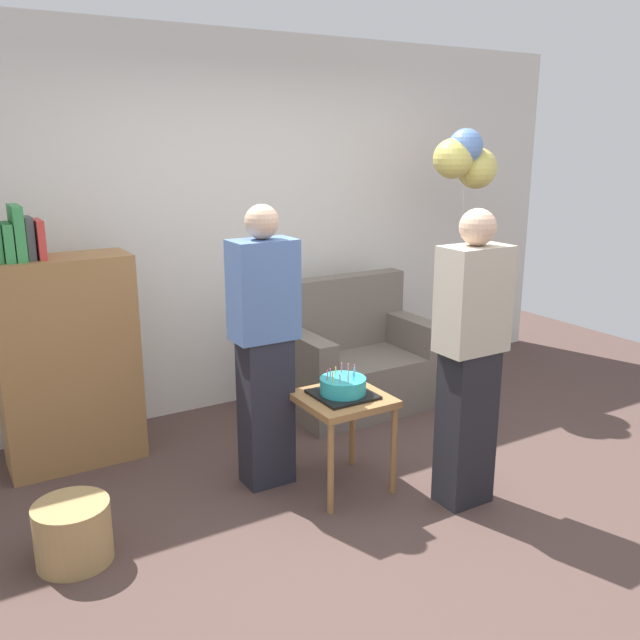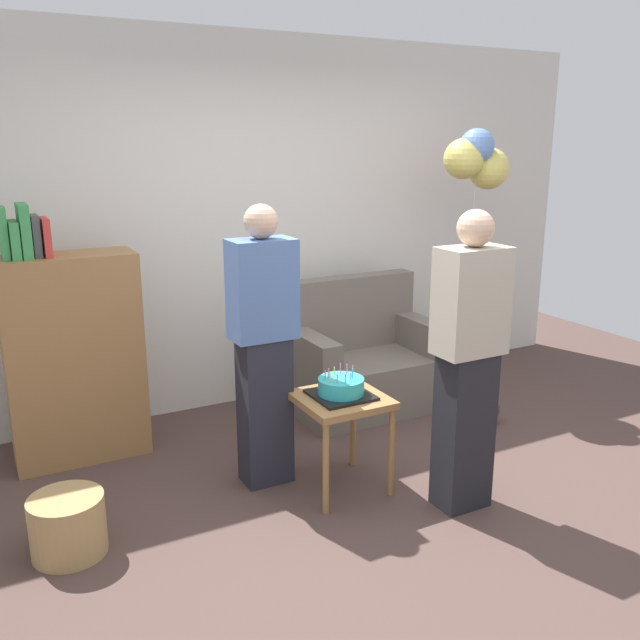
% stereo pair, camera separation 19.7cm
% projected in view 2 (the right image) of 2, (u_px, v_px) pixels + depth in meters
% --- Properties ---
extents(ground_plane, '(8.00, 8.00, 0.00)m').
position_uv_depth(ground_plane, '(398.00, 518.00, 3.66)').
color(ground_plane, '#4C3833').
extents(wall_back, '(6.00, 0.10, 2.70)m').
position_uv_depth(wall_back, '(247.00, 224.00, 5.05)').
color(wall_back, silver).
rests_on(wall_back, ground_plane).
extents(couch, '(1.10, 0.70, 0.96)m').
position_uv_depth(couch, '(361.00, 362.00, 5.12)').
color(couch, '#6B6056').
rests_on(couch, ground_plane).
extents(bookshelf, '(0.80, 0.36, 1.61)m').
position_uv_depth(bookshelf, '(73.00, 355.00, 4.21)').
color(bookshelf, olive).
rests_on(bookshelf, ground_plane).
extents(side_table, '(0.48, 0.48, 0.56)m').
position_uv_depth(side_table, '(341.00, 410.00, 3.86)').
color(side_table, olive).
rests_on(side_table, ground_plane).
extents(birthday_cake, '(0.32, 0.32, 0.17)m').
position_uv_depth(birthday_cake, '(341.00, 388.00, 3.82)').
color(birthday_cake, black).
rests_on(birthday_cake, side_table).
extents(person_blowing_candles, '(0.36, 0.22, 1.63)m').
position_uv_depth(person_blowing_candles, '(264.00, 346.00, 3.85)').
color(person_blowing_candles, '#23232D').
rests_on(person_blowing_candles, ground_plane).
extents(person_holding_cake, '(0.36, 0.22, 1.63)m').
position_uv_depth(person_holding_cake, '(468.00, 362.00, 3.58)').
color(person_holding_cake, black).
rests_on(person_holding_cake, ground_plane).
extents(wicker_basket, '(0.36, 0.36, 0.30)m').
position_uv_depth(wicker_basket, '(68.00, 525.00, 3.31)').
color(wicker_basket, '#A88451').
rests_on(wicker_basket, ground_plane).
extents(handbag, '(0.28, 0.14, 0.20)m').
position_uv_depth(handbag, '(483.00, 411.00, 4.82)').
color(handbag, '#473328').
rests_on(handbag, ground_plane).
extents(balloon_bunch, '(0.54, 0.33, 2.04)m').
position_uv_depth(balloon_bunch, '(477.00, 160.00, 5.04)').
color(balloon_bunch, silver).
rests_on(balloon_bunch, ground_plane).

